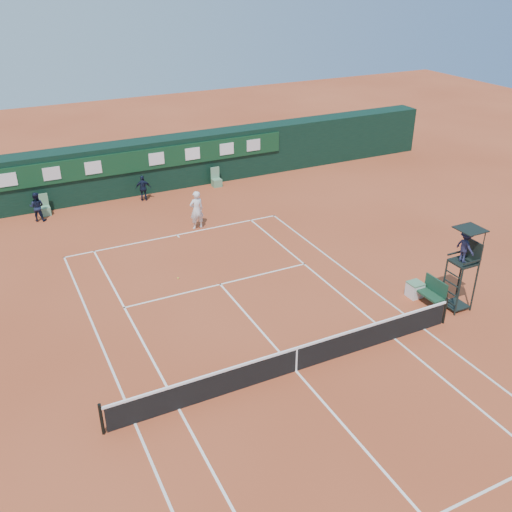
{
  "coord_description": "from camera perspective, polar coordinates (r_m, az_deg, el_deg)",
  "views": [
    {
      "loc": [
        -7.91,
        -12.96,
        12.12
      ],
      "look_at": [
        1.49,
        6.0,
        1.2
      ],
      "focal_mm": 40.0,
      "sensor_mm": 36.0,
      "label": 1
    }
  ],
  "objects": [
    {
      "name": "ground",
      "position": [
        19.42,
        4.0,
        -11.39
      ],
      "size": [
        90.0,
        90.0,
        0.0
      ],
      "primitive_type": "plane",
      "color": "#B84E2B",
      "rests_on": "ground"
    },
    {
      "name": "court_lines",
      "position": [
        19.42,
        4.0,
        -11.37
      ],
      "size": [
        11.05,
        23.85,
        0.01
      ],
      "color": "white",
      "rests_on": "ground"
    },
    {
      "name": "tennis_net",
      "position": [
        19.11,
        4.05,
        -10.2
      ],
      "size": [
        12.9,
        0.1,
        1.1
      ],
      "color": "black",
      "rests_on": "ground"
    },
    {
      "name": "back_wall",
      "position": [
        34.35,
        -11.88,
        8.71
      ],
      "size": [
        40.0,
        1.65,
        3.0
      ],
      "color": "black",
      "rests_on": "ground"
    },
    {
      "name": "linesman_chair_left",
      "position": [
        32.74,
        -20.37,
        4.4
      ],
      "size": [
        0.55,
        0.5,
        1.15
      ],
      "color": "#61956E",
      "rests_on": "ground"
    },
    {
      "name": "linesman_chair_right",
      "position": [
        34.93,
        -3.98,
        7.48
      ],
      "size": [
        0.55,
        0.5,
        1.15
      ],
      "color": "#5B8C65",
      "rests_on": "ground"
    },
    {
      "name": "umpire_chair",
      "position": [
        22.73,
        20.17,
        0.35
      ],
      "size": [
        0.96,
        0.95,
        3.42
      ],
      "color": "black",
      "rests_on": "ground"
    },
    {
      "name": "player_bench",
      "position": [
        23.56,
        17.25,
        -3.35
      ],
      "size": [
        0.56,
        1.2,
        1.1
      ],
      "color": "#193E28",
      "rests_on": "ground"
    },
    {
      "name": "tennis_bag",
      "position": [
        24.31,
        17.57,
        -3.58
      ],
      "size": [
        0.43,
        0.89,
        0.33
      ],
      "primitive_type": "cube",
      "rotation": [
        0.0,
        0.0,
        0.06
      ],
      "color": "black",
      "rests_on": "ground"
    },
    {
      "name": "cooler",
      "position": [
        24.01,
        15.6,
        -3.24
      ],
      "size": [
        0.57,
        0.57,
        0.65
      ],
      "color": "silver",
      "rests_on": "ground"
    },
    {
      "name": "tennis_ball",
      "position": [
        24.76,
        -7.8,
        -2.2
      ],
      "size": [
        0.07,
        0.07,
        0.07
      ],
      "primitive_type": "sphere",
      "color": "#D2DE33",
      "rests_on": "ground"
    },
    {
      "name": "player",
      "position": [
        28.98,
        -5.97,
        4.59
      ],
      "size": [
        0.77,
        0.54,
        2.01
      ],
      "primitive_type": "imported",
      "rotation": [
        0.0,
        0.0,
        3.22
      ],
      "color": "white",
      "rests_on": "ground"
    },
    {
      "name": "ball_kid_left",
      "position": [
        31.93,
        -21.06,
        4.62
      ],
      "size": [
        0.94,
        0.86,
        1.57
      ],
      "primitive_type": "imported",
      "rotation": [
        0.0,
        0.0,
        2.71
      ],
      "color": "black",
      "rests_on": "ground"
    },
    {
      "name": "ball_kid_right",
      "position": [
        33.11,
        -11.2,
        6.67
      ],
      "size": [
        0.93,
        0.57,
        1.49
      ],
      "primitive_type": "imported",
      "rotation": [
        0.0,
        0.0,
        2.89
      ],
      "color": "black",
      "rests_on": "ground"
    }
  ]
}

